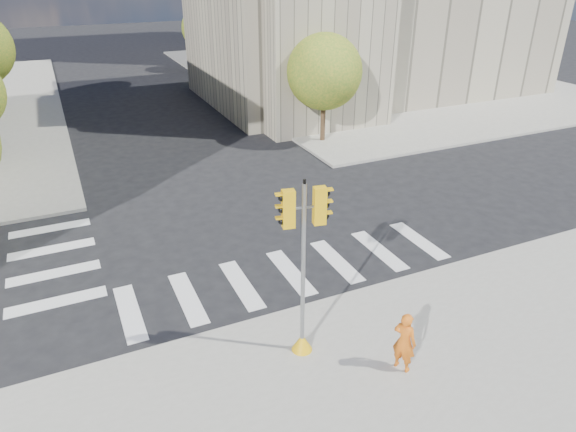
% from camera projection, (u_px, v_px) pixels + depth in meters
% --- Properties ---
extents(ground, '(160.00, 160.00, 0.00)m').
position_uv_depth(ground, '(271.00, 245.00, 19.27)').
color(ground, black).
rests_on(ground, ground).
extents(sidewalk_far_right, '(28.00, 40.00, 0.15)m').
position_uv_depth(sidewalk_far_right, '(360.00, 74.00, 47.82)').
color(sidewalk_far_right, gray).
rests_on(sidewalk_far_right, ground).
extents(tree_re_near, '(4.20, 4.20, 6.16)m').
position_uv_depth(tree_re_near, '(324.00, 72.00, 28.38)').
color(tree_re_near, '#382616').
rests_on(tree_re_near, ground).
extents(tree_re_mid, '(4.60, 4.60, 6.66)m').
position_uv_depth(tree_re_mid, '(248.00, 39.00, 38.00)').
color(tree_re_mid, '#382616').
rests_on(tree_re_mid, ground).
extents(tree_re_far, '(4.00, 4.00, 5.88)m').
position_uv_depth(tree_re_far, '(203.00, 28.00, 47.98)').
color(tree_re_far, '#382616').
rests_on(tree_re_far, ground).
extents(lamp_near, '(0.35, 0.18, 8.11)m').
position_uv_depth(lamp_near, '(301.00, 51.00, 31.58)').
color(lamp_near, black).
rests_on(lamp_near, sidewalk_far_right).
extents(lamp_far, '(0.35, 0.18, 8.11)m').
position_uv_depth(lamp_far, '(228.00, 27.00, 42.97)').
color(lamp_far, black).
rests_on(lamp_far, sidewalk_far_right).
extents(traffic_signal, '(1.08, 0.56, 4.98)m').
position_uv_depth(traffic_signal, '(303.00, 284.00, 12.96)').
color(traffic_signal, '#E5AA0C').
rests_on(traffic_signal, sidewalk_near).
extents(photographer, '(0.64, 0.74, 1.71)m').
position_uv_depth(photographer, '(404.00, 342.00, 12.90)').
color(photographer, orange).
rests_on(photographer, sidewalk_near).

